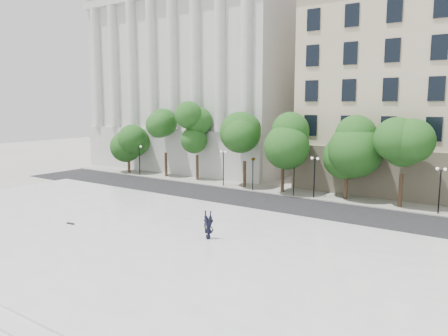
# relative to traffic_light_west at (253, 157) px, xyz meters

# --- Properties ---
(ground) EXTENTS (160.00, 160.00, 0.00)m
(ground) POSITION_rel_traffic_light_west_xyz_m (0.90, -22.30, -3.69)
(ground) COLOR #B8B5AE
(ground) RESTS_ON ground
(plaza) EXTENTS (44.00, 22.00, 0.45)m
(plaza) POSITION_rel_traffic_light_west_xyz_m (0.90, -19.30, -3.47)
(plaza) COLOR silver
(plaza) RESTS_ON ground
(street) EXTENTS (60.00, 8.00, 0.02)m
(street) POSITION_rel_traffic_light_west_xyz_m (0.90, -4.30, -3.68)
(street) COLOR black
(street) RESTS_ON ground
(far_sidewalk) EXTENTS (60.00, 4.00, 0.12)m
(far_sidewalk) POSITION_rel_traffic_light_west_xyz_m (0.90, 1.70, -3.63)
(far_sidewalk) COLOR #9B978F
(far_sidewalk) RESTS_ON ground
(building_west) EXTENTS (31.50, 27.65, 25.60)m
(building_west) POSITION_rel_traffic_light_west_xyz_m (-16.10, 16.27, 9.19)
(building_west) COLOR beige
(building_west) RESTS_ON ground
(traffic_light_west) EXTENTS (0.46, 1.75, 4.20)m
(traffic_light_west) POSITION_rel_traffic_light_west_xyz_m (0.00, 0.00, 0.00)
(traffic_light_west) COLOR black
(traffic_light_west) RESTS_ON ground
(traffic_light_east) EXTENTS (0.91, 1.90, 4.25)m
(traffic_light_east) POSITION_rel_traffic_light_west_xyz_m (4.87, 0.00, 0.06)
(traffic_light_east) COLOR black
(traffic_light_east) RESTS_ON ground
(person_lying) EXTENTS (1.35, 2.04, 0.52)m
(person_lying) POSITION_rel_traffic_light_west_xyz_m (7.09, -17.32, -2.98)
(person_lying) COLOR black
(person_lying) RESTS_ON plaza
(skateboard) EXTENTS (0.71, 0.25, 0.07)m
(skateboard) POSITION_rel_traffic_light_west_xyz_m (-3.59, -20.33, -3.21)
(skateboard) COLOR black
(skateboard) RESTS_ON plaza
(street_trees) EXTENTS (47.31, 5.23, 7.88)m
(street_trees) POSITION_rel_traffic_light_west_xyz_m (2.34, 1.22, 1.69)
(street_trees) COLOR #382619
(street_trees) RESTS_ON ground
(lamp_posts) EXTENTS (36.61, 0.28, 4.18)m
(lamp_posts) POSITION_rel_traffic_light_west_xyz_m (0.96, 0.30, -0.84)
(lamp_posts) COLOR black
(lamp_posts) RESTS_ON ground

